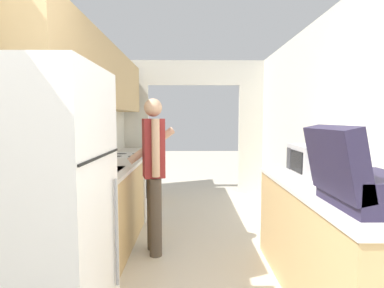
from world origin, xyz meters
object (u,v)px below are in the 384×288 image
object	(u,v)px
refrigerator	(34,224)
range_oven	(128,185)
person	(154,171)
suitcase	(357,180)
microwave	(315,160)

from	to	relation	value
refrigerator	range_oven	bearing A→B (deg)	91.40
person	suitcase	world-z (taller)	person
refrigerator	microwave	distance (m)	2.33
microwave	person	bearing A→B (deg)	167.09
refrigerator	range_oven	xyz separation A→B (m)	(-0.07, 2.76, -0.40)
suitcase	microwave	bearing A→B (deg)	80.66
range_oven	person	bearing A→B (deg)	-66.68
person	microwave	xyz separation A→B (m)	(1.54, -0.35, 0.16)
refrigerator	microwave	xyz separation A→B (m)	(2.02, 1.15, 0.19)
range_oven	suitcase	xyz separation A→B (m)	(1.92, -2.60, 0.61)
microwave	range_oven	bearing A→B (deg)	142.31
range_oven	person	size ratio (longest dim) A/B	0.63
refrigerator	microwave	bearing A→B (deg)	29.78
person	microwave	distance (m)	1.59
suitcase	microwave	xyz separation A→B (m)	(0.16, 0.99, -0.02)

